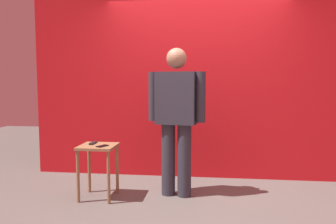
{
  "coord_description": "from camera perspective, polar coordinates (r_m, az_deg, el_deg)",
  "views": [
    {
      "loc": [
        0.17,
        -3.48,
        1.37
      ],
      "look_at": [
        -0.32,
        0.55,
        0.99
      ],
      "focal_mm": 35.44,
      "sensor_mm": 36.0,
      "label": 1
    }
  ],
  "objects": [
    {
      "name": "ground_plane",
      "position": [
        3.74,
        4.06,
        -16.18
      ],
      "size": [
        12.0,
        12.0,
        0.0
      ],
      "primitive_type": "plane",
      "color": "#59544F"
    },
    {
      "name": "back_wall_red",
      "position": [
        4.74,
        4.97,
        8.48
      ],
      "size": [
        4.72,
        0.12,
        3.27
      ],
      "primitive_type": "cube",
      "color": "red",
      "rests_on": "ground_plane"
    },
    {
      "name": "standing_person",
      "position": [
        3.91,
        1.45,
        -0.37
      ],
      "size": [
        0.7,
        0.31,
        1.76
      ],
      "color": "#2D2D38",
      "rests_on": "ground_plane"
    },
    {
      "name": "side_table",
      "position": [
        3.99,
        -11.94,
        -7.47
      ],
      "size": [
        0.42,
        0.42,
        0.63
      ],
      "color": "olive",
      "rests_on": "ground_plane"
    },
    {
      "name": "cell_phone",
      "position": [
        3.87,
        -11.22,
        -5.75
      ],
      "size": [
        0.13,
        0.16,
        0.01
      ],
      "primitive_type": "cube",
      "rotation": [
        0.0,
        0.0,
        -0.45
      ],
      "color": "black",
      "rests_on": "side_table"
    },
    {
      "name": "tv_remote",
      "position": [
        4.05,
        -12.76,
        -5.22
      ],
      "size": [
        0.05,
        0.17,
        0.02
      ],
      "primitive_type": "cube",
      "rotation": [
        0.0,
        0.0,
        -0.02
      ],
      "color": "black",
      "rests_on": "side_table"
    }
  ]
}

